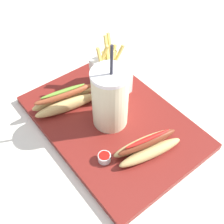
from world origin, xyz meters
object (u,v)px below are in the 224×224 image
Objects in this scene: hot_dog_1 at (65,100)px; hot_dog_2 at (148,146)px; fries_basket at (111,76)px; soda_cup at (110,99)px; ketchup_cup_1 at (104,157)px.

hot_dog_1 is 0.27m from hot_dog_2.
soda_cup is at bearing -38.86° from fries_basket.
fries_basket is at bearing 138.35° from ketchup_cup_1.
fries_basket is 0.26m from ketchup_cup_1.
soda_cup reaches higher than ketchup_cup_1.
fries_basket is 5.22× the size of ketchup_cup_1.
hot_dog_1 is at bearing -162.74° from hot_dog_2.
ketchup_cup_1 is at bearing -114.60° from hot_dog_2.
hot_dog_2 is at bearing 17.26° from hot_dog_1.
soda_cup is 7.86× the size of ketchup_cup_1.
fries_basket is 0.92× the size of hot_dog_2.
hot_dog_2 is at bearing -16.48° from fries_basket.
hot_dog_2 is (0.25, 0.08, -0.00)m from hot_dog_1.
fries_basket is 0.88× the size of hot_dog_1.
hot_dog_1 reaches higher than ketchup_cup_1.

